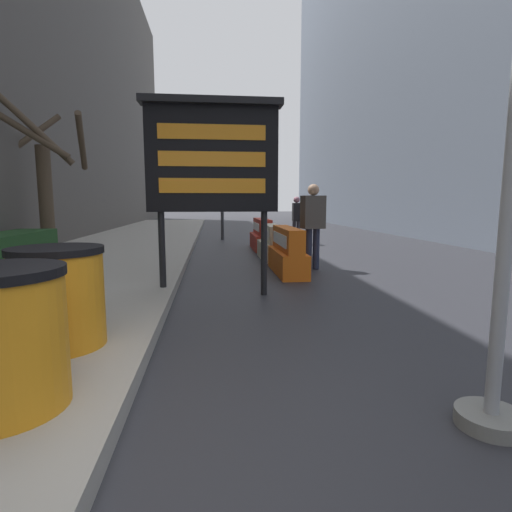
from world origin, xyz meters
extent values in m
plane|color=#2D2D33|center=(0.00, 0.00, 0.00)|extent=(120.00, 120.00, 0.00)
cylinder|color=#4C3D2D|center=(-3.60, 8.63, 1.51)|extent=(0.34, 0.34, 2.70)
cylinder|color=#4C3D2D|center=(-3.43, 7.91, 3.12)|extent=(1.57, 0.52, 1.62)
cylinder|color=#4C3D2D|center=(-3.50, 7.89, 2.99)|extent=(1.59, 0.37, 1.11)
cylinder|color=#4C3D2D|center=(-2.74, 8.96, 2.99)|extent=(0.62, 1.84, 1.31)
cylinder|color=#4C3D2D|center=(-3.96, 9.16, 3.23)|extent=(1.13, 0.94, 1.20)
cylinder|color=orange|center=(-0.73, 0.45, 0.58)|extent=(0.78, 0.78, 0.85)
cylinder|color=orange|center=(-0.79, 1.57, 0.58)|extent=(0.78, 0.78, 0.85)
cylinder|color=black|center=(-0.79, 1.57, 1.04)|extent=(0.81, 0.81, 0.06)
cylinder|color=black|center=(-0.17, 4.06, 0.66)|extent=(0.10, 0.10, 1.32)
cylinder|color=black|center=(1.40, 4.06, 0.66)|extent=(0.10, 0.10, 1.32)
cube|color=black|center=(0.61, 4.06, 2.09)|extent=(1.96, 0.24, 1.55)
cube|color=black|center=(0.61, 3.98, 2.91)|extent=(2.08, 0.34, 0.10)
cube|color=orange|center=(0.61, 3.93, 2.48)|extent=(1.57, 0.02, 0.22)
cube|color=orange|center=(0.61, 3.93, 2.09)|extent=(1.57, 0.02, 0.22)
cube|color=orange|center=(0.61, 3.93, 1.70)|extent=(1.57, 0.02, 0.22)
cube|color=orange|center=(2.13, 5.93, 0.24)|extent=(0.53, 1.93, 0.47)
cube|color=orange|center=(2.13, 5.93, 0.71)|extent=(0.32, 1.93, 0.47)
cube|color=white|center=(1.96, 5.93, 0.71)|extent=(0.02, 1.54, 0.24)
cube|color=beige|center=(2.13, 8.01, 0.22)|extent=(0.61, 1.64, 0.44)
cube|color=beige|center=(2.13, 8.01, 0.66)|extent=(0.37, 1.64, 0.44)
cube|color=white|center=(1.93, 8.01, 0.66)|extent=(0.02, 1.31, 0.22)
cube|color=red|center=(2.13, 10.11, 0.24)|extent=(0.60, 1.92, 0.47)
cube|color=red|center=(2.13, 10.11, 0.71)|extent=(0.36, 1.92, 0.47)
cube|color=white|center=(1.94, 10.11, 0.71)|extent=(0.02, 1.53, 0.24)
cube|color=black|center=(2.56, 13.10, 0.02)|extent=(0.41, 0.41, 0.04)
cone|color=#EA560F|center=(2.56, 13.10, 0.39)|extent=(0.33, 0.33, 0.70)
cylinder|color=white|center=(2.56, 13.10, 0.42)|extent=(0.19, 0.19, 0.10)
cylinder|color=#2D2D30|center=(0.98, 13.51, 2.05)|extent=(0.12, 0.12, 4.10)
cube|color=black|center=(0.98, 13.35, 3.68)|extent=(0.28, 0.28, 0.84)
sphere|color=red|center=(0.98, 13.20, 3.96)|extent=(0.15, 0.15, 0.15)
sphere|color=#392C06|center=(0.98, 13.20, 3.68)|extent=(0.15, 0.15, 0.15)
sphere|color=black|center=(0.98, 13.20, 3.40)|extent=(0.15, 0.15, 0.15)
cylinder|color=#23283D|center=(2.68, 6.35, 0.45)|extent=(0.15, 0.15, 0.89)
cylinder|color=#23283D|center=(2.84, 6.35, 0.45)|extent=(0.15, 0.15, 0.89)
cube|color=#47423D|center=(2.76, 6.35, 1.24)|extent=(0.53, 0.37, 0.71)
sphere|color=tan|center=(2.76, 6.35, 1.72)|extent=(0.25, 0.25, 0.25)
cylinder|color=#333338|center=(3.45, 11.67, 0.40)|extent=(0.13, 0.13, 0.80)
cylinder|color=#333338|center=(3.60, 11.67, 0.40)|extent=(0.13, 0.13, 0.80)
cube|color=black|center=(3.53, 11.67, 1.11)|extent=(0.29, 0.45, 0.63)
sphere|color=#9C6171|center=(3.53, 11.67, 1.54)|extent=(0.22, 0.22, 0.22)
cylinder|color=gray|center=(2.39, 0.16, 0.05)|extent=(0.44, 0.44, 0.10)
camera|label=1|loc=(0.60, -2.10, 1.46)|focal=28.00mm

